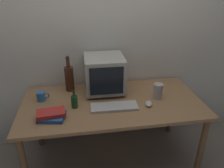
% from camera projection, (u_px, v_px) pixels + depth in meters
% --- Properties ---
extents(ground_plane, '(6.00, 6.00, 0.00)m').
position_uv_depth(ground_plane, '(112.00, 158.00, 2.39)').
color(ground_plane, gray).
extents(back_wall, '(4.00, 0.08, 2.50)m').
position_uv_depth(back_wall, '(105.00, 34.00, 2.26)').
color(back_wall, silver).
rests_on(back_wall, ground).
extents(desk, '(1.69, 0.83, 0.72)m').
position_uv_depth(desk, '(112.00, 108.00, 2.11)').
color(desk, '#9E7047').
rests_on(desk, ground).
extents(crt_monitor, '(0.39, 0.39, 0.37)m').
position_uv_depth(crt_monitor, '(104.00, 74.00, 2.17)').
color(crt_monitor, '#B2AD9E').
rests_on(crt_monitor, desk).
extents(keyboard, '(0.42, 0.16, 0.02)m').
position_uv_depth(keyboard, '(115.00, 107.00, 1.96)').
color(keyboard, beige).
rests_on(keyboard, desk).
extents(computer_mouse, '(0.09, 0.11, 0.04)m').
position_uv_depth(computer_mouse, '(149.00, 104.00, 1.99)').
color(computer_mouse, beige).
rests_on(computer_mouse, desk).
extents(bottle_tall, '(0.09, 0.09, 0.37)m').
position_uv_depth(bottle_tall, '(69.00, 78.00, 2.22)').
color(bottle_tall, '#472314').
rests_on(bottle_tall, desk).
extents(bottle_short, '(0.06, 0.06, 0.17)m').
position_uv_depth(bottle_short, '(74.00, 101.00, 1.95)').
color(bottle_short, '#1E4C23').
rests_on(bottle_short, desk).
extents(book_stack, '(0.24, 0.20, 0.07)m').
position_uv_depth(book_stack, '(51.00, 115.00, 1.81)').
color(book_stack, '#28569E').
rests_on(book_stack, desk).
extents(mug, '(0.12, 0.08, 0.09)m').
position_uv_depth(mug, '(41.00, 96.00, 2.06)').
color(mug, '#3370B2').
rests_on(mug, desk).
extents(metal_canister, '(0.09, 0.09, 0.15)m').
position_uv_depth(metal_canister, '(158.00, 91.00, 2.09)').
color(metal_canister, '#B7B2A8').
rests_on(metal_canister, desk).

